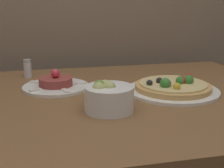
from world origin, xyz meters
The scene contains 5 objects.
dining_table centered at (0.00, 0.44, 0.68)m, with size 1.37×0.88×0.77m.
pizza_plate centered at (0.28, 0.43, 0.79)m, with size 0.31×0.31×0.06m.
tartare_plate centered at (-0.10, 0.57, 0.79)m, with size 0.23×0.23×0.07m.
small_bowl centered at (0.03, 0.31, 0.81)m, with size 0.14×0.14×0.09m.
salt_shaker centered at (-0.20, 0.75, 0.81)m, with size 0.03×0.03×0.07m.
Camera 1 is at (-0.15, -0.50, 1.07)m, focal length 50.00 mm.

